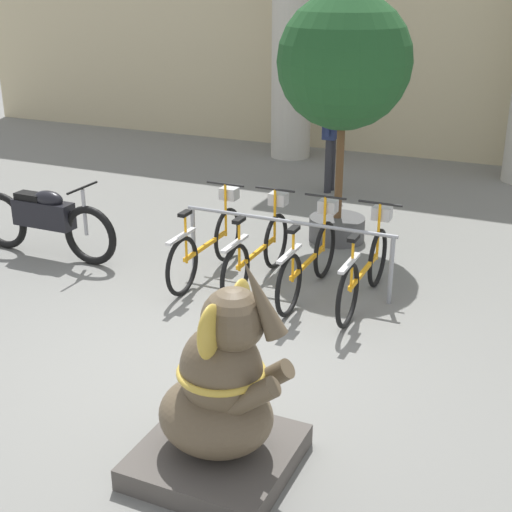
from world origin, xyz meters
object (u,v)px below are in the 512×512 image
Objects in this scene: elephant_statue at (221,400)px; person_pedestrian at (332,125)px; motorcycle at (45,220)px; bicycle_0 at (208,243)px; bicycle_1 at (258,250)px; bicycle_2 at (309,259)px; bicycle_3 at (365,268)px; potted_tree at (344,68)px.

elephant_statue is 0.93× the size of person_pedestrian.
elephant_statue reaches higher than motorcycle.
bicycle_0 is at bearing 7.82° from motorcycle.
motorcycle is at bearing 144.12° from elephant_statue.
elephant_statue is (1.10, -3.07, 0.16)m from bicycle_1.
elephant_statue is at bearing -70.28° from bicycle_1.
bicycle_2 is at bearing -74.31° from person_pedestrian.
motorcycle is (-3.93, -0.30, 0.08)m from bicycle_3.
bicycle_1 is (0.62, 0.04, 0.00)m from bicycle_0.
bicycle_1 is 1.00× the size of bicycle_2.
person_pedestrian is (-1.69, 3.82, 0.67)m from bicycle_3.
bicycle_0 is at bearing -179.66° from bicycle_3.
motorcycle is at bearing -173.17° from bicycle_1.
bicycle_0 and bicycle_3 have the same top height.
bicycle_2 is (1.23, 0.01, 0.00)m from bicycle_0.
bicycle_0 reaches higher than motorcycle.
elephant_statue is 4.69m from motorcycle.
bicycle_0 and bicycle_2 have the same top height.
bicycle_3 is 0.56× the size of potted_tree.
potted_tree is (0.82, -2.09, 1.13)m from person_pedestrian.
person_pedestrian is at bearing 61.44° from motorcycle.
bicycle_0 is 1.00× the size of bicycle_2.
bicycle_2 is at bearing 99.06° from elephant_statue.
potted_tree is (0.98, 1.74, 1.80)m from bicycle_0.
bicycle_1 is at bearing -83.11° from person_pedestrian.
bicycle_3 is 3.94m from motorcycle.
bicycle_3 is 0.99× the size of person_pedestrian.
motorcycle is at bearing -146.53° from potted_tree.
bicycle_0 is at bearing -92.36° from person_pedestrian.
motorcycle is 4.05m from potted_tree.
bicycle_0 is 1.23m from bicycle_2.
bicycle_0 is 0.56× the size of potted_tree.
bicycle_1 is 1.06× the size of elephant_statue.
bicycle_1 is 0.85× the size of motorcycle.
bicycle_3 is at bearing -66.13° from person_pedestrian.
bicycle_0 is 0.85× the size of motorcycle.
bicycle_1 and bicycle_3 have the same top height.
potted_tree is at bearing 98.36° from bicycle_2.
bicycle_0 is at bearing -176.52° from bicycle_1.
potted_tree reaches higher than bicycle_0.
bicycle_0 is 0.99× the size of person_pedestrian.
elephant_statue reaches higher than bicycle_3.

